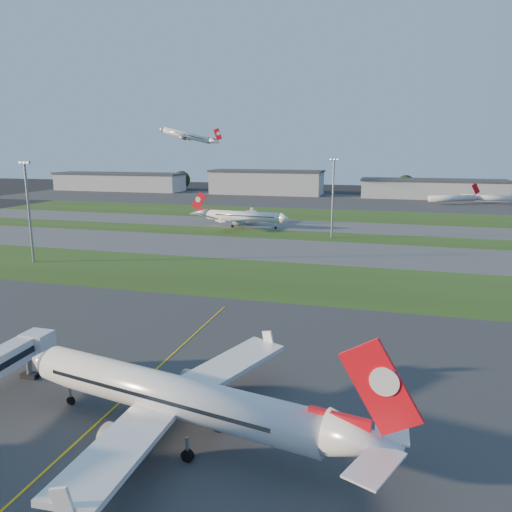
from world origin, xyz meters
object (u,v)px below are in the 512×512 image
(mini_jet_near, at_px, (453,198))
(light_mast_west, at_px, (28,205))
(light_mast_centre, at_px, (333,193))
(airliner_taxiing, at_px, (243,216))
(mini_jet_far, at_px, (488,198))
(airliner_parked, at_px, (174,397))

(mini_jet_near, height_order, light_mast_west, light_mast_west)
(mini_jet_near, bearing_deg, light_mast_centre, -137.79)
(airliner_taxiing, height_order, mini_jet_near, airliner_taxiing)
(light_mast_centre, bearing_deg, mini_jet_far, 61.62)
(light_mast_centre, bearing_deg, airliner_parked, -90.41)
(mini_jet_near, height_order, mini_jet_far, same)
(mini_jet_near, distance_m, mini_jet_far, 19.39)
(mini_jet_near, distance_m, light_mast_west, 209.34)
(airliner_taxiing, xyz_separation_m, mini_jet_near, (83.11, 101.99, -0.69))
(airliner_taxiing, xyz_separation_m, light_mast_centre, (34.91, -14.40, 10.84))
(airliner_parked, relative_size, light_mast_centre, 1.57)
(mini_jet_near, bearing_deg, airliner_parked, -127.03)
(mini_jet_near, xyz_separation_m, light_mast_centre, (-48.20, -116.39, 11.53))
(airliner_parked, height_order, airliner_taxiing, airliner_parked)
(airliner_parked, distance_m, mini_jet_far, 251.93)
(airliner_taxiing, bearing_deg, airliner_parked, 109.66)
(light_mast_west, bearing_deg, mini_jet_far, 52.68)
(light_mast_centre, bearing_deg, airliner_taxiing, 157.59)
(light_mast_west, height_order, light_mast_centre, same)
(light_mast_west, relative_size, light_mast_centre, 1.00)
(airliner_parked, xyz_separation_m, light_mast_west, (-69.14, 63.79, 10.34))
(airliner_taxiing, xyz_separation_m, light_mast_west, (-35.09, -70.40, 10.84))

